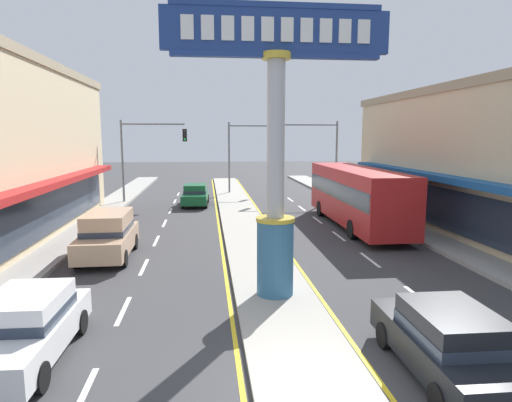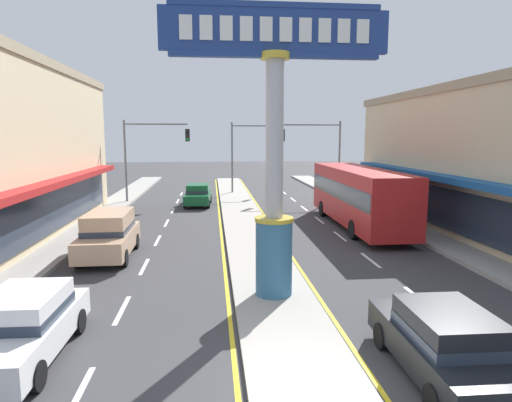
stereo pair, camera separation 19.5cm
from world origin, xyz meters
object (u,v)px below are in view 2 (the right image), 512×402
at_px(sedan_mid_left_lane, 23,325).
at_px(sedan_near_right_lane, 198,195).
at_px(traffic_light_right_side, 318,146).
at_px(district_sign, 275,152).
at_px(suv_far_right_lane, 109,234).
at_px(sedan_near_left_lane, 445,343).
at_px(bus_far_left_oncoming, 358,194).
at_px(traffic_light_left_side, 149,147).
at_px(traffic_light_median_far, 249,146).

bearing_deg(sedan_mid_left_lane, sedan_near_right_lane, 81.66).
xyz_separation_m(traffic_light_right_side, sedan_mid_left_lane, (-12.69, -24.64, -3.46)).
height_order(district_sign, suv_far_right_lane, district_sign).
bearing_deg(district_sign, sedan_near_left_lane, -59.72).
bearing_deg(bus_far_left_oncoming, traffic_light_left_side, 141.52).
bearing_deg(suv_far_right_lane, bus_far_left_oncoming, 22.36).
bearing_deg(suv_far_right_lane, sedan_mid_left_lane, -89.99).
distance_m(suv_far_right_lane, sedan_near_left_lane, 13.85).
distance_m(district_sign, sedan_near_right_lane, 19.89).
distance_m(traffic_light_right_side, suv_far_right_lane, 20.66).
distance_m(traffic_light_left_side, bus_far_left_oncoming, 16.39).
distance_m(traffic_light_median_far, suv_far_right_lane, 21.74).
xyz_separation_m(suv_far_right_lane, sedan_near_left_lane, (9.11, -10.43, -0.20)).
distance_m(traffic_light_median_far, bus_far_left_oncoming, 15.93).
height_order(sedan_near_right_lane, sedan_near_left_lane, same).
xyz_separation_m(district_sign, traffic_light_left_side, (-6.49, 20.65, -0.33)).
bearing_deg(sedan_mid_left_lane, sedan_near_left_lane, -10.93).
height_order(traffic_light_median_far, suv_far_right_lane, traffic_light_median_far).
height_order(district_sign, sedan_near_left_lane, district_sign).
height_order(traffic_light_left_side, bus_far_left_oncoming, traffic_light_left_side).
bearing_deg(sedan_near_right_lane, sedan_near_left_lane, -76.55).
relative_size(traffic_light_median_far, sedan_near_left_lane, 1.43).
bearing_deg(traffic_light_median_far, sedan_mid_left_lane, -104.80).
xyz_separation_m(traffic_light_left_side, traffic_light_right_side, (12.98, 0.78, 0.00)).
xyz_separation_m(suv_far_right_lane, bus_far_left_oncoming, (12.41, 5.10, 0.88)).
relative_size(district_sign, sedan_near_left_lane, 2.01).
distance_m(district_sign, sedan_near_left_lane, 6.89).
distance_m(traffic_light_right_side, sedan_near_right_lane, 10.23).
distance_m(traffic_light_right_side, bus_far_left_oncoming, 11.13).
height_order(traffic_light_left_side, traffic_light_median_far, same).
xyz_separation_m(traffic_light_median_far, sedan_mid_left_lane, (-7.60, -28.78, -3.41)).
bearing_deg(sedan_mid_left_lane, bus_far_left_oncoming, 47.98).
distance_m(traffic_light_left_side, traffic_light_median_far, 9.29).
relative_size(sedan_near_right_lane, bus_far_left_oncoming, 0.39).
relative_size(traffic_light_right_side, suv_far_right_lane, 1.34).
distance_m(traffic_light_median_far, sedan_mid_left_lane, 29.96).
xyz_separation_m(traffic_light_left_side, suv_far_right_lane, (0.28, -15.19, -3.26)).
bearing_deg(sedan_near_right_lane, suv_far_right_lane, -103.41).
distance_m(traffic_light_left_side, traffic_light_right_side, 13.00).
relative_size(traffic_light_median_far, sedan_mid_left_lane, 1.43).
relative_size(traffic_light_left_side, sedan_near_right_lane, 1.42).
xyz_separation_m(sedan_near_right_lane, sedan_mid_left_lane, (-3.30, -22.52, 0.00)).
xyz_separation_m(traffic_light_median_far, bus_far_left_oncoming, (4.81, -15.00, -2.33)).
height_order(sedan_near_right_lane, sedan_mid_left_lane, same).
bearing_deg(traffic_light_median_far, suv_far_right_lane, -110.71).
bearing_deg(sedan_mid_left_lane, traffic_light_median_far, 75.20).
distance_m(traffic_light_median_far, sedan_near_left_lane, 30.76).
distance_m(traffic_light_left_side, sedan_mid_left_lane, 24.11).
bearing_deg(traffic_light_left_side, traffic_light_right_side, 3.44).
height_order(sedan_near_right_lane, bus_far_left_oncoming, bus_far_left_oncoming).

